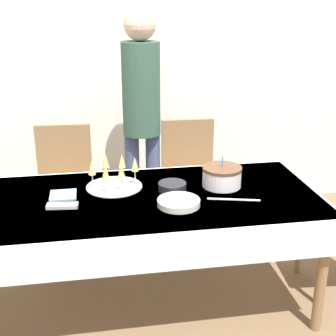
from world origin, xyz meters
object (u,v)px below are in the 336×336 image
object	(u,v)px
dining_chair_far_right	(190,178)
plate_stack_main	(179,202)
champagne_tray	(114,175)
plate_stack_dessert	(172,187)
dining_chair_far_left	(65,186)
person_standing	(141,105)
birthday_cake	(222,176)

from	to	relation	value
dining_chair_far_right	plate_stack_main	xyz separation A→B (m)	(-0.26, -0.93, 0.23)
dining_chair_far_right	champagne_tray	xyz separation A→B (m)	(-0.60, -0.61, 0.30)
champagne_tray	plate_stack_dessert	size ratio (longest dim) A/B	2.04
dining_chair_far_left	champagne_tray	distance (m)	0.76
dining_chair_far_right	person_standing	xyz separation A→B (m)	(-0.34, 0.14, 0.55)
dining_chair_far_right	dining_chair_far_left	bearing A→B (deg)	-180.00
plate_stack_main	plate_stack_dessert	bearing A→B (deg)	89.75
person_standing	birthday_cake	bearing A→B (deg)	-65.06
birthday_cake	plate_stack_dessert	xyz separation A→B (m)	(-0.31, -0.02, -0.04)
dining_chair_far_right	birthday_cake	size ratio (longest dim) A/B	4.01
dining_chair_far_left	person_standing	xyz separation A→B (m)	(0.59, 0.14, 0.55)
champagne_tray	person_standing	bearing A→B (deg)	71.15
champagne_tray	birthday_cake	bearing A→B (deg)	-7.99
plate_stack_main	dining_chair_far_right	bearing A→B (deg)	74.27
person_standing	plate_stack_dessert	bearing A→B (deg)	-84.58
birthday_cake	champagne_tray	world-z (taller)	birthday_cake
champagne_tray	person_standing	distance (m)	0.83
dining_chair_far_left	champagne_tray	size ratio (longest dim) A/B	2.82
dining_chair_far_right	plate_stack_main	size ratio (longest dim) A/B	4.02
plate_stack_dessert	birthday_cake	bearing A→B (deg)	3.79
champagne_tray	dining_chair_far_left	bearing A→B (deg)	118.80
dining_chair_far_left	birthday_cake	world-z (taller)	dining_chair_far_left
dining_chair_far_left	birthday_cake	size ratio (longest dim) A/B	4.01
dining_chair_far_left	champagne_tray	world-z (taller)	dining_chair_far_left
plate_stack_main	plate_stack_dessert	size ratio (longest dim) A/B	1.43
birthday_cake	champagne_tray	xyz separation A→B (m)	(-0.64, 0.09, 0.02)
champagne_tray	plate_stack_main	distance (m)	0.47
dining_chair_far_left	plate_stack_main	size ratio (longest dim) A/B	4.02
birthday_cake	plate_stack_main	size ratio (longest dim) A/B	1.00
plate_stack_main	person_standing	world-z (taller)	person_standing
birthday_cake	plate_stack_dessert	size ratio (longest dim) A/B	1.43
dining_chair_far_left	plate_stack_main	distance (m)	1.17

